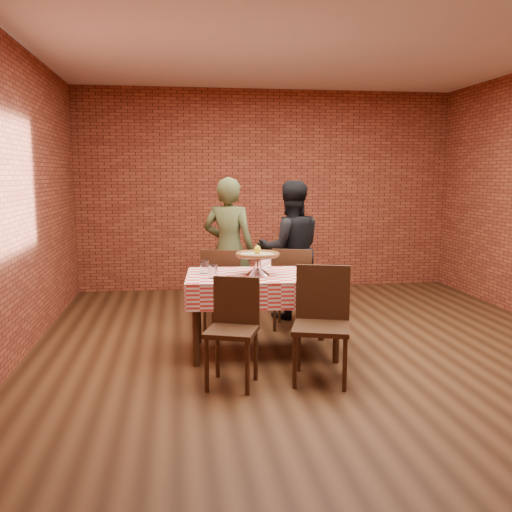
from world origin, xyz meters
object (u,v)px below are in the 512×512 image
water_glass_left (213,271)px  chair_far_right (294,288)px  pizza (258,255)px  diner_olive (229,249)px  chair_near_right (321,326)px  chair_far_left (225,289)px  table (263,314)px  diner_black (291,250)px  condiment_caddy (264,261)px  pizza_stand (258,265)px  water_glass_right (204,267)px  chair_near_left (232,334)px

water_glass_left → chair_far_right: 1.36m
pizza → diner_olive: (-0.15, 1.29, -0.12)m
pizza → chair_near_right: size_ratio=0.44×
chair_far_left → table: bearing=127.7°
pizza → chair_far_left: size_ratio=0.45×
chair_far_right → diner_black: size_ratio=0.56×
table → condiment_caddy: size_ratio=9.44×
pizza_stand → pizza: size_ratio=0.99×
water_glass_right → chair_far_left: bearing=70.2°
water_glass_left → chair_far_left: (0.19, 0.96, -0.37)m
table → condiment_caddy: 0.57m
pizza → chair_far_left: 1.00m
water_glass_right → table: bearing=-12.9°
pizza → water_glass_left: bearing=-164.8°
water_glass_right → diner_olive: bearing=73.6°
chair_near_right → chair_far_right: bearing=103.5°
water_glass_left → chair_near_left: water_glass_left is taller
pizza → diner_olive: 1.30m
condiment_caddy → chair_far_left: 0.72m
chair_far_left → chair_far_right: chair_far_left is taller
diner_olive → pizza: bearing=119.8°
pizza_stand → table: bearing=12.7°
water_glass_right → chair_far_right: (1.00, 0.67, -0.37)m
table → pizza_stand: 0.48m
table → diner_black: 1.43m
pizza → pizza_stand: bearing=0.0°
pizza_stand → pizza: bearing=0.0°
chair_far_left → diner_olive: bearing=-82.3°
table → chair_near_right: 0.88m
water_glass_right → diner_black: size_ratio=0.08×
pizza_stand → chair_far_left: size_ratio=0.45×
pizza_stand → chair_far_right: pizza_stand is taller
chair_far_right → diner_black: diner_black is taller
water_glass_right → chair_near_right: bearing=-45.8°
water_glass_right → chair_far_right: bearing=33.7°
water_glass_left → chair_near_right: 1.12m
water_glass_right → pizza: bearing=-15.8°
water_glass_left → condiment_caddy: bearing=40.5°
water_glass_left → chair_near_right: bearing=-39.0°
chair_far_right → chair_near_right: bearing=104.8°
condiment_caddy → chair_near_left: condiment_caddy is taller
water_glass_right → chair_near_left: size_ratio=0.14×
chair_near_right → diner_olive: (-0.56, 2.07, 0.36)m
condiment_caddy → chair_near_right: 1.22m
chair_far_left → diner_olive: size_ratio=0.55×
water_glass_left → chair_far_left: 1.04m
chair_near_left → chair_far_right: size_ratio=0.95×
table → water_glass_left: 0.67m
chair_far_left → diner_olive: (0.08, 0.44, 0.38)m
water_glass_right → condiment_caddy: (0.60, 0.21, 0.01)m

